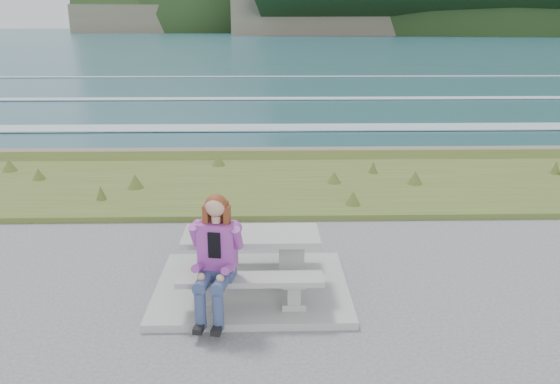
# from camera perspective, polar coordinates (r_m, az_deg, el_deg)

# --- Properties ---
(concrete_slab) EXTENTS (2.60, 2.10, 0.10)m
(concrete_slab) POSITION_cam_1_polar(r_m,az_deg,el_deg) (7.60, -2.93, -9.93)
(concrete_slab) COLOR gray
(concrete_slab) RESTS_ON ground
(picnic_table) EXTENTS (1.80, 0.75, 0.75)m
(picnic_table) POSITION_cam_1_polar(r_m,az_deg,el_deg) (7.33, -3.01, -5.52)
(picnic_table) COLOR gray
(picnic_table) RESTS_ON concrete_slab
(bench_landward) EXTENTS (1.80, 0.35, 0.45)m
(bench_landward) POSITION_cam_1_polar(r_m,az_deg,el_deg) (6.79, -3.13, -9.61)
(bench_landward) COLOR gray
(bench_landward) RESTS_ON concrete_slab
(bench_seaward) EXTENTS (1.80, 0.35, 0.45)m
(bench_seaward) POSITION_cam_1_polar(r_m,az_deg,el_deg) (8.07, -2.85, -5.14)
(bench_seaward) COLOR gray
(bench_seaward) RESTS_ON concrete_slab
(grass_verge) EXTENTS (160.00, 4.50, 0.22)m
(grass_verge) POSITION_cam_1_polar(r_m,az_deg,el_deg) (12.28, -2.35, 0.51)
(grass_verge) COLOR #3C511E
(grass_verge) RESTS_ON ground
(shore_drop) EXTENTS (160.00, 0.80, 2.20)m
(shore_drop) POSITION_cam_1_polar(r_m,az_deg,el_deg) (15.08, -2.19, 3.65)
(shore_drop) COLOR brown
(shore_drop) RESTS_ON ground
(ocean) EXTENTS (1600.00, 1600.00, 0.09)m
(ocean) POSITION_cam_1_polar(r_m,az_deg,el_deg) (32.29, -1.77, 7.72)
(ocean) COLOR #1E4A56
(ocean) RESTS_ON ground
(headland_range) EXTENTS (729.83, 363.95, 191.76)m
(headland_range) POSITION_cam_1_polar(r_m,az_deg,el_deg) (447.59, 24.83, 16.40)
(headland_range) COLOR brown
(headland_range) RESTS_ON ground
(seated_woman) EXTENTS (0.55, 0.83, 1.50)m
(seated_woman) POSITION_cam_1_polar(r_m,az_deg,el_deg) (6.60, -6.84, -8.56)
(seated_woman) COLOR navy
(seated_woman) RESTS_ON concrete_slab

